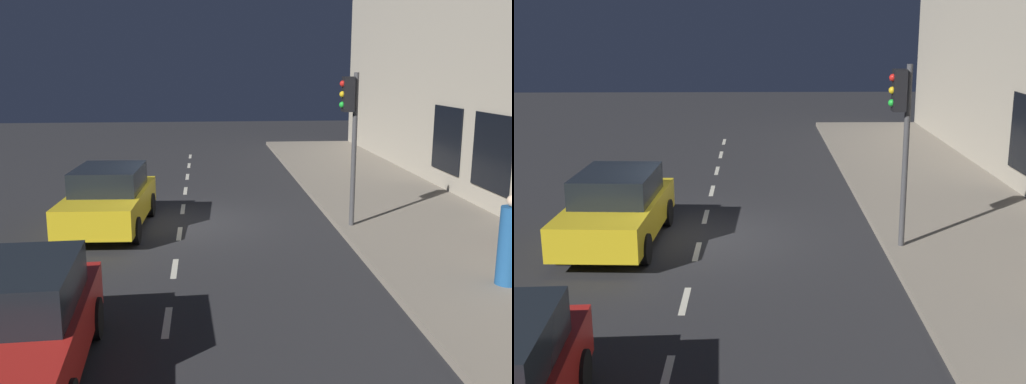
{
  "view_description": "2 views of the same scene",
  "coord_description": "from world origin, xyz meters",
  "views": [
    {
      "loc": [
        0.65,
        -15.13,
        4.06
      ],
      "look_at": [
        1.77,
        -2.71,
        1.39
      ],
      "focal_mm": 40.9,
      "sensor_mm": 36.0,
      "label": 1
    },
    {
      "loc": [
        1.27,
        -14.82,
        4.9
      ],
      "look_at": [
        1.56,
        -1.09,
        1.33
      ],
      "focal_mm": 47.96,
      "sensor_mm": 36.0,
      "label": 2
    }
  ],
  "objects": [
    {
      "name": "sidewalk",
      "position": [
        6.25,
        0.0,
        0.07
      ],
      "size": [
        4.5,
        32.0,
        0.15
      ],
      "color": "gray",
      "rests_on": "ground"
    },
    {
      "name": "ground_plane",
      "position": [
        0.0,
        0.0,
        0.0
      ],
      "size": [
        60.0,
        60.0,
        0.0
      ],
      "primitive_type": "plane",
      "color": "#28282B"
    },
    {
      "name": "lane_centre_line",
      "position": [
        0.0,
        -1.0,
        0.0
      ],
      "size": [
        0.12,
        27.2,
        0.01
      ],
      "color": "beige",
      "rests_on": "ground"
    },
    {
      "name": "traffic_light",
      "position": [
        4.22,
        -1.11,
        2.86
      ],
      "size": [
        0.47,
        0.32,
        3.8
      ],
      "color": "#424244",
      "rests_on": "sidewalk"
    },
    {
      "name": "parked_car_0",
      "position": [
        -1.79,
        -0.33,
        0.79
      ],
      "size": [
        2.09,
        4.33,
        1.58
      ],
      "rotation": [
        0.0,
        0.0,
        3.09
      ],
      "color": "gold",
      "rests_on": "ground"
    }
  ]
}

